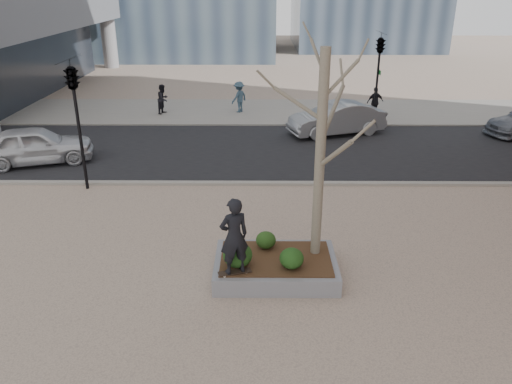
{
  "coord_description": "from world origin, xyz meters",
  "views": [
    {
      "loc": [
        0.59,
        -10.68,
        6.77
      ],
      "look_at": [
        0.5,
        2.0,
        1.4
      ],
      "focal_mm": 35.0,
      "sensor_mm": 36.0,
      "label": 1
    }
  ],
  "objects_px": {
    "police_car": "(35,145)",
    "skateboarder": "(234,236)",
    "planter": "(276,267)",
    "skateboard": "(235,273)"
  },
  "relations": [
    {
      "from": "skateboarder",
      "to": "planter",
      "type": "bearing_deg",
      "value": -167.06
    },
    {
      "from": "skateboard",
      "to": "police_car",
      "type": "distance_m",
      "value": 12.23
    },
    {
      "from": "skateboarder",
      "to": "police_car",
      "type": "bearing_deg",
      "value": -69.79
    },
    {
      "from": "police_car",
      "to": "skateboarder",
      "type": "bearing_deg",
      "value": -154.7
    },
    {
      "from": "skateboarder",
      "to": "police_car",
      "type": "xyz_separation_m",
      "value": [
        -8.35,
        8.93,
        -0.69
      ]
    },
    {
      "from": "planter",
      "to": "skateboarder",
      "type": "height_order",
      "value": "skateboarder"
    },
    {
      "from": "skateboard",
      "to": "police_car",
      "type": "xyz_separation_m",
      "value": [
        -8.35,
        8.93,
        0.28
      ]
    },
    {
      "from": "planter",
      "to": "skateboarder",
      "type": "relative_size",
      "value": 1.61
    },
    {
      "from": "planter",
      "to": "skateboarder",
      "type": "xyz_separation_m",
      "value": [
        -0.98,
        -0.71,
        1.23
      ]
    },
    {
      "from": "planter",
      "to": "police_car",
      "type": "height_order",
      "value": "police_car"
    }
  ]
}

